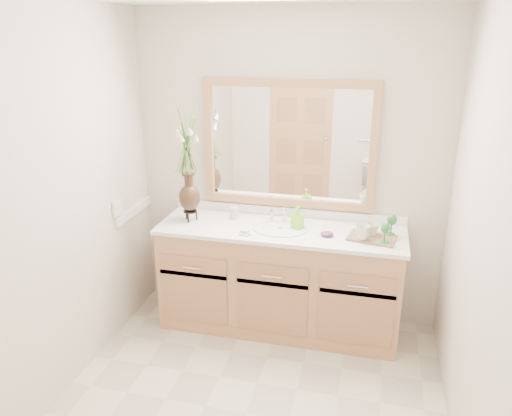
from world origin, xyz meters
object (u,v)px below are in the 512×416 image
(flower_vase, at_px, (187,153))
(tray, at_px, (372,238))
(tumbler, at_px, (234,213))
(soap_bottle, at_px, (298,219))

(flower_vase, relative_size, tray, 2.43)
(tumbler, relative_size, tray, 0.28)
(soap_bottle, relative_size, tray, 0.46)
(flower_vase, relative_size, soap_bottle, 5.30)
(tray, bearing_deg, tumbler, -177.55)
(flower_vase, height_order, tumbler, flower_vase)
(tumbler, height_order, soap_bottle, soap_bottle)
(flower_vase, relative_size, tumbler, 8.69)
(soap_bottle, height_order, tray, soap_bottle)
(tumbler, distance_m, soap_bottle, 0.52)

